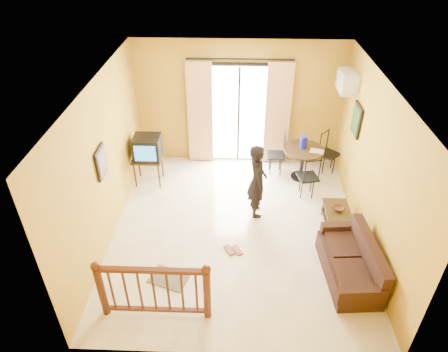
{
  "coord_description": "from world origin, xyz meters",
  "views": [
    {
      "loc": [
        -0.03,
        -5.58,
        4.99
      ],
      "look_at": [
        -0.24,
        0.2,
        1.05
      ],
      "focal_mm": 32.0,
      "sensor_mm": 36.0,
      "label": 1
    }
  ],
  "objects_px": {
    "television": "(147,148)",
    "coffee_table": "(337,217)",
    "dining_table": "(303,155)",
    "sofa": "(352,264)",
    "standing_person": "(257,181)"
  },
  "relations": [
    {
      "from": "television",
      "to": "sofa",
      "type": "height_order",
      "value": "television"
    },
    {
      "from": "dining_table",
      "to": "coffee_table",
      "type": "distance_m",
      "value": 1.74
    },
    {
      "from": "television",
      "to": "standing_person",
      "type": "distance_m",
      "value": 2.44
    },
    {
      "from": "coffee_table",
      "to": "television",
      "type": "bearing_deg",
      "value": 159.99
    },
    {
      "from": "dining_table",
      "to": "sofa",
      "type": "relative_size",
      "value": 0.54
    },
    {
      "from": "sofa",
      "to": "television",
      "type": "bearing_deg",
      "value": 141.28
    },
    {
      "from": "television",
      "to": "dining_table",
      "type": "height_order",
      "value": "television"
    },
    {
      "from": "dining_table",
      "to": "coffee_table",
      "type": "bearing_deg",
      "value": -74.54
    },
    {
      "from": "dining_table",
      "to": "sofa",
      "type": "bearing_deg",
      "value": -80.9
    },
    {
      "from": "dining_table",
      "to": "television",
      "type": "bearing_deg",
      "value": -174.8
    },
    {
      "from": "television",
      "to": "coffee_table",
      "type": "distance_m",
      "value": 4.01
    },
    {
      "from": "television",
      "to": "sofa",
      "type": "xyz_separation_m",
      "value": [
        3.72,
        -2.54,
        -0.58
      ]
    },
    {
      "from": "television",
      "to": "coffee_table",
      "type": "height_order",
      "value": "television"
    },
    {
      "from": "coffee_table",
      "to": "standing_person",
      "type": "xyz_separation_m",
      "value": [
        -1.48,
        0.38,
        0.5
      ]
    },
    {
      "from": "coffee_table",
      "to": "sofa",
      "type": "height_order",
      "value": "sofa"
    }
  ]
}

